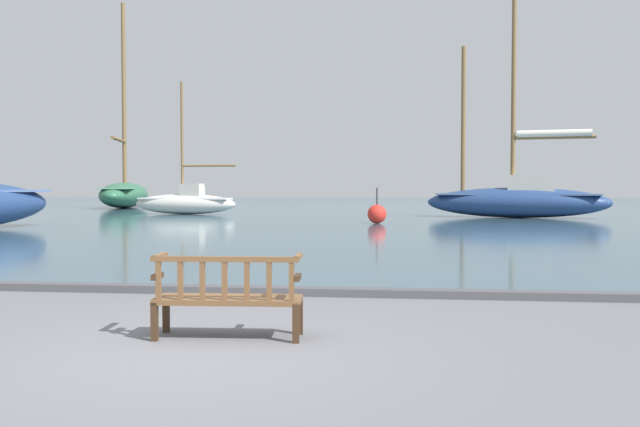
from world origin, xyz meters
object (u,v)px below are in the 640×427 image
at_px(sailboat_outer_starboard, 186,202).
at_px(sailboat_nearest_starboard, 518,197).
at_px(sailboat_mid_starboard, 124,193).
at_px(park_bench, 228,296).
at_px(channel_buoy, 377,214).

bearing_deg(sailboat_outer_starboard, sailboat_nearest_starboard, -7.21).
bearing_deg(sailboat_nearest_starboard, sailboat_mid_starboard, 153.75).
height_order(sailboat_nearest_starboard, sailboat_mid_starboard, sailboat_mid_starboard).
xyz_separation_m(sailboat_outer_starboard, sailboat_mid_starboard, (-7.61, 10.12, 0.39)).
height_order(park_bench, sailboat_mid_starboard, sailboat_mid_starboard).
xyz_separation_m(sailboat_nearest_starboard, sailboat_outer_starboard, (-17.37, 2.20, -0.34)).
relative_size(sailboat_outer_starboard, sailboat_mid_starboard, 0.51).
height_order(sailboat_outer_starboard, sailboat_mid_starboard, sailboat_mid_starboard).
bearing_deg(sailboat_mid_starboard, sailboat_outer_starboard, -53.07).
height_order(sailboat_nearest_starboard, sailboat_outer_starboard, sailboat_nearest_starboard).
distance_m(sailboat_nearest_starboard, channel_buoy, 8.93).
xyz_separation_m(park_bench, channel_buoy, (0.77, 21.95, 0.01)).
distance_m(park_bench, sailboat_mid_starboard, 43.93).
xyz_separation_m(sailboat_mid_starboard, channel_buoy, (18.37, -18.30, -0.65)).
bearing_deg(sailboat_nearest_starboard, sailboat_outer_starboard, 172.79).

